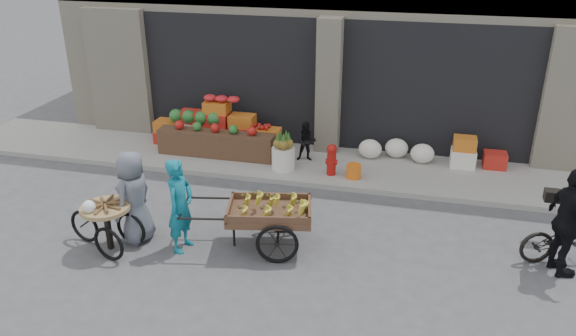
% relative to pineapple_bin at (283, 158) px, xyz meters
% --- Properties ---
extents(ground, '(80.00, 80.00, 0.00)m').
position_rel_pineapple_bin_xyz_m(ground, '(0.75, -3.60, -0.37)').
color(ground, '#424244').
rests_on(ground, ground).
extents(sidewalk, '(18.00, 2.20, 0.12)m').
position_rel_pineapple_bin_xyz_m(sidewalk, '(0.75, 0.50, -0.31)').
color(sidewalk, gray).
rests_on(sidewalk, ground).
extents(fruit_display, '(3.10, 1.12, 1.24)m').
position_rel_pineapple_bin_xyz_m(fruit_display, '(-1.73, 0.78, 0.30)').
color(fruit_display, '#B22218').
rests_on(fruit_display, sidewalk).
extents(pineapple_bin, '(0.52, 0.52, 0.50)m').
position_rel_pineapple_bin_xyz_m(pineapple_bin, '(0.00, 0.00, 0.00)').
color(pineapple_bin, silver).
rests_on(pineapple_bin, sidewalk).
extents(fire_hydrant, '(0.22, 0.22, 0.71)m').
position_rel_pineapple_bin_xyz_m(fire_hydrant, '(1.10, -0.05, 0.13)').
color(fire_hydrant, '#A5140F').
rests_on(fire_hydrant, sidewalk).
extents(orange_bucket, '(0.32, 0.32, 0.30)m').
position_rel_pineapple_bin_xyz_m(orange_bucket, '(1.60, -0.10, -0.10)').
color(orange_bucket, orange).
rests_on(orange_bucket, sidewalk).
extents(right_bay_goods, '(3.35, 0.60, 0.70)m').
position_rel_pineapple_bin_xyz_m(right_bay_goods, '(3.36, 1.10, 0.04)').
color(right_bay_goods, silver).
rests_on(right_bay_goods, sidewalk).
extents(seated_person, '(0.51, 0.43, 0.93)m').
position_rel_pineapple_bin_xyz_m(seated_person, '(0.40, 0.60, 0.21)').
color(seated_person, black).
rests_on(seated_person, sidewalk).
extents(banana_cart, '(2.57, 1.43, 1.02)m').
position_rel_pineapple_bin_xyz_m(banana_cart, '(0.48, -3.07, 0.37)').
color(banana_cart, brown).
rests_on(banana_cart, ground).
extents(vendor_woman, '(0.48, 0.66, 1.68)m').
position_rel_pineapple_bin_xyz_m(vendor_woman, '(-0.93, -3.47, 0.47)').
color(vendor_woman, '#10697E').
rests_on(vendor_woman, ground).
extents(tricycle_cart, '(1.46, 0.99, 0.95)m').
position_rel_pineapple_bin_xyz_m(tricycle_cart, '(-2.17, -3.78, 0.20)').
color(tricycle_cart, '#9E7F51').
rests_on(tricycle_cart, ground).
extents(vendor_grey, '(0.66, 0.90, 1.70)m').
position_rel_pineapple_bin_xyz_m(vendor_grey, '(-1.82, -3.39, 0.48)').
color(vendor_grey, slate).
rests_on(vendor_grey, ground).
extents(bicycle, '(1.82, 1.10, 0.90)m').
position_rel_pineapple_bin_xyz_m(bicycle, '(5.50, -2.31, 0.08)').
color(bicycle, black).
rests_on(bicycle, ground).
extents(cyclist, '(0.76, 1.17, 1.85)m').
position_rel_pineapple_bin_xyz_m(cyclist, '(5.30, -2.71, 0.55)').
color(cyclist, black).
rests_on(cyclist, ground).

